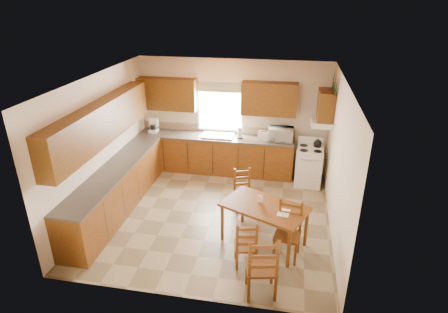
% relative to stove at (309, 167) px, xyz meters
% --- Properties ---
extents(floor, '(4.50, 4.50, 0.00)m').
position_rel_stove_xyz_m(floor, '(-1.86, -1.69, -0.43)').
color(floor, '#857554').
rests_on(floor, ground).
extents(ceiling, '(4.50, 4.50, 0.00)m').
position_rel_stove_xyz_m(ceiling, '(-1.86, -1.69, 2.27)').
color(ceiling, '#9E5723').
rests_on(ceiling, floor).
extents(wall_left, '(4.50, 4.50, 0.00)m').
position_rel_stove_xyz_m(wall_left, '(-4.11, -1.69, 0.92)').
color(wall_left, beige).
rests_on(wall_left, floor).
extents(wall_right, '(4.50, 4.50, 0.00)m').
position_rel_stove_xyz_m(wall_right, '(0.39, -1.69, 0.92)').
color(wall_right, beige).
rests_on(wall_right, floor).
extents(wall_back, '(4.50, 4.50, 0.00)m').
position_rel_stove_xyz_m(wall_back, '(-1.86, 0.56, 0.92)').
color(wall_back, beige).
rests_on(wall_back, floor).
extents(wall_front, '(4.50, 4.50, 0.00)m').
position_rel_stove_xyz_m(wall_front, '(-1.86, -3.94, 0.92)').
color(wall_front, beige).
rests_on(wall_front, floor).
extents(lower_cab_back, '(3.75, 0.60, 0.88)m').
position_rel_stove_xyz_m(lower_cab_back, '(-2.24, 0.26, 0.01)').
color(lower_cab_back, brown).
rests_on(lower_cab_back, floor).
extents(lower_cab_left, '(0.60, 3.60, 0.88)m').
position_rel_stove_xyz_m(lower_cab_left, '(-3.81, -1.84, 0.01)').
color(lower_cab_left, brown).
rests_on(lower_cab_left, floor).
extents(counter_back, '(3.75, 0.63, 0.04)m').
position_rel_stove_xyz_m(counter_back, '(-2.24, 0.26, 0.47)').
color(counter_back, '#484037').
rests_on(counter_back, lower_cab_back).
extents(counter_left, '(0.63, 3.60, 0.04)m').
position_rel_stove_xyz_m(counter_left, '(-3.81, -1.84, 0.47)').
color(counter_left, '#484037').
rests_on(counter_left, lower_cab_left).
extents(backsplash, '(3.75, 0.01, 0.18)m').
position_rel_stove_xyz_m(backsplash, '(-2.24, 0.55, 0.58)').
color(backsplash, '#98785B').
rests_on(backsplash, counter_back).
extents(upper_cab_back_left, '(1.41, 0.33, 0.75)m').
position_rel_stove_xyz_m(upper_cab_back_left, '(-3.41, 0.40, 1.42)').
color(upper_cab_back_left, brown).
rests_on(upper_cab_back_left, wall_back).
extents(upper_cab_back_right, '(1.25, 0.33, 0.75)m').
position_rel_stove_xyz_m(upper_cab_back_right, '(-1.00, 0.40, 1.42)').
color(upper_cab_back_right, brown).
rests_on(upper_cab_back_right, wall_back).
extents(upper_cab_left, '(0.33, 3.60, 0.75)m').
position_rel_stove_xyz_m(upper_cab_left, '(-3.95, -1.84, 1.42)').
color(upper_cab_left, brown).
rests_on(upper_cab_left, wall_left).
extents(upper_cab_stove, '(0.33, 0.62, 0.62)m').
position_rel_stove_xyz_m(upper_cab_stove, '(0.22, -0.04, 1.47)').
color(upper_cab_stove, brown).
rests_on(upper_cab_stove, wall_right).
extents(range_hood, '(0.44, 0.62, 0.12)m').
position_rel_stove_xyz_m(range_hood, '(0.17, -0.04, 1.09)').
color(range_hood, silver).
rests_on(range_hood, wall_right).
extents(window_frame, '(1.13, 0.02, 1.18)m').
position_rel_stove_xyz_m(window_frame, '(-2.16, 0.53, 1.12)').
color(window_frame, silver).
rests_on(window_frame, wall_back).
extents(window_pane, '(1.05, 0.01, 1.10)m').
position_rel_stove_xyz_m(window_pane, '(-2.16, 0.53, 1.12)').
color(window_pane, white).
rests_on(window_pane, wall_back).
extents(window_valance, '(1.19, 0.01, 0.24)m').
position_rel_stove_xyz_m(window_valance, '(-2.16, 0.50, 1.62)').
color(window_valance, '#465F37').
rests_on(window_valance, wall_back).
extents(sink_basin, '(0.75, 0.45, 0.04)m').
position_rel_stove_xyz_m(sink_basin, '(-2.16, 0.26, 0.51)').
color(sink_basin, silver).
rests_on(sink_basin, counter_back).
extents(pine_decal_a, '(0.22, 0.22, 0.36)m').
position_rel_stove_xyz_m(pine_decal_a, '(0.35, -0.36, 1.95)').
color(pine_decal_a, '#16371A').
rests_on(pine_decal_a, wall_right).
extents(pine_decal_b, '(0.22, 0.22, 0.36)m').
position_rel_stove_xyz_m(pine_decal_b, '(0.35, -0.04, 1.99)').
color(pine_decal_b, '#16371A').
rests_on(pine_decal_b, wall_right).
extents(pine_decal_c, '(0.22, 0.22, 0.36)m').
position_rel_stove_xyz_m(pine_decal_c, '(0.35, 0.28, 1.95)').
color(pine_decal_c, '#16371A').
rests_on(pine_decal_c, wall_right).
extents(stove, '(0.62, 0.64, 0.86)m').
position_rel_stove_xyz_m(stove, '(0.00, 0.00, 0.00)').
color(stove, silver).
rests_on(stove, floor).
extents(coffeemaker, '(0.27, 0.29, 0.34)m').
position_rel_stove_xyz_m(coffeemaker, '(-3.78, 0.27, 0.66)').
color(coffeemaker, silver).
rests_on(coffeemaker, counter_back).
extents(paper_towel, '(0.15, 0.15, 0.26)m').
position_rel_stove_xyz_m(paper_towel, '(-1.64, 0.25, 0.62)').
color(paper_towel, white).
rests_on(paper_towel, counter_back).
extents(toaster, '(0.28, 0.21, 0.20)m').
position_rel_stove_xyz_m(toaster, '(-1.08, 0.23, 0.59)').
color(toaster, silver).
rests_on(toaster, counter_back).
extents(microwave, '(0.53, 0.38, 0.31)m').
position_rel_stove_xyz_m(microwave, '(-0.69, 0.26, 0.65)').
color(microwave, silver).
rests_on(microwave, counter_back).
extents(dining_table, '(1.61, 1.31, 0.75)m').
position_rel_stove_xyz_m(dining_table, '(-0.82, -2.41, -0.05)').
color(dining_table, brown).
rests_on(dining_table, floor).
extents(chair_near_left, '(0.52, 0.50, 1.05)m').
position_rel_stove_xyz_m(chair_near_left, '(-0.75, -3.62, 0.09)').
color(chair_near_left, brown).
rests_on(chair_near_left, floor).
extents(chair_near_right, '(0.42, 0.41, 0.85)m').
position_rel_stove_xyz_m(chair_near_right, '(-1.05, -3.05, -0.00)').
color(chair_near_right, brown).
rests_on(chair_near_right, floor).
extents(chair_far_left, '(0.45, 0.44, 0.86)m').
position_rel_stove_xyz_m(chair_far_left, '(-1.32, -1.39, -0.00)').
color(chair_far_left, brown).
rests_on(chair_far_left, floor).
extents(chair_far_right, '(0.47, 0.45, 0.98)m').
position_rel_stove_xyz_m(chair_far_right, '(-0.40, -2.73, 0.06)').
color(chair_far_right, brown).
rests_on(chair_far_right, floor).
extents(table_paper, '(0.22, 0.28, 0.00)m').
position_rel_stove_xyz_m(table_paper, '(-0.49, -2.57, 0.32)').
color(table_paper, white).
rests_on(table_paper, dining_table).
extents(table_card, '(0.10, 0.02, 0.13)m').
position_rel_stove_xyz_m(table_card, '(-0.91, -2.31, 0.39)').
color(table_card, white).
rests_on(table_card, dining_table).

